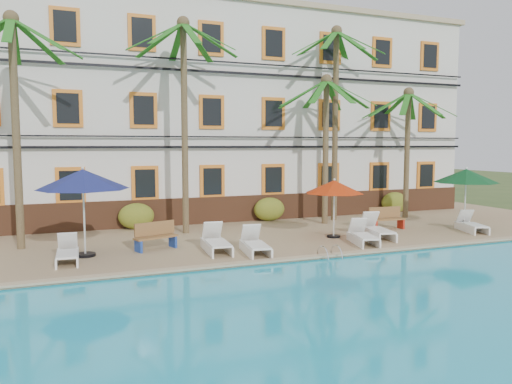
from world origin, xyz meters
name	(u,v)px	position (x,y,z in m)	size (l,w,h in m)	color
ground	(315,258)	(0.00, 0.00, 0.00)	(100.00, 100.00, 0.00)	#384C23
pool_deck	(259,231)	(0.00, 5.00, 0.12)	(30.00, 12.00, 0.25)	tan
swimming_pool	(477,324)	(0.00, -7.00, 0.10)	(26.00, 12.00, 0.20)	#1BAAD1
pool_coping	(329,255)	(0.00, -0.90, 0.28)	(30.00, 0.35, 0.06)	tan
hotel_building	(223,114)	(0.00, 9.98, 5.37)	(25.40, 6.44, 10.22)	silver
palm_a	(15,98)	(-9.22, 4.00, 5.37)	(4.42, 4.42, 7.95)	brown
palm_b	(184,96)	(-3.23, 4.92, 5.69)	(4.42, 4.42, 8.53)	brown
palm_c	(326,127)	(3.19, 4.98, 4.60)	(4.42, 4.42, 6.65)	brown
palm_d	(336,98)	(4.13, 5.77, 5.96)	(4.42, 4.42, 8.99)	brown
palm_e	(408,132)	(7.82, 5.20, 4.39)	(4.42, 4.42, 6.29)	brown
shrub_left	(136,216)	(-4.95, 6.60, 0.80)	(1.50, 0.90, 1.10)	#205718
shrub_mid	(269,209)	(1.15, 6.60, 0.80)	(1.50, 0.90, 1.10)	#205718
shrub_right	(394,203)	(8.23, 6.60, 0.80)	(1.50, 0.90, 1.10)	#205718
umbrella_blue	(83,180)	(-7.24, 1.96, 2.70)	(2.87, 2.87, 2.87)	black
umbrella_red	(334,187)	(1.82, 1.87, 2.19)	(2.27, 2.27, 2.28)	black
umbrella_green	(466,176)	(7.96, 1.52, 2.48)	(2.62, 2.62, 2.62)	black
lounger_a	(67,253)	(-7.78, 1.33, 0.52)	(0.71, 1.80, 0.84)	white
lounger_b	(216,242)	(-3.14, 1.09, 0.56)	(0.88, 2.05, 0.94)	white
lounger_c	(255,245)	(-2.05, 0.35, 0.54)	(0.93, 1.98, 0.90)	white
lounger_d	(363,236)	(2.15, 0.40, 0.54)	(1.13, 1.97, 0.88)	white
lounger_e	(376,230)	(3.23, 1.13, 0.56)	(1.10, 2.14, 0.97)	white
lounger_f	(471,225)	(7.73, 0.91, 0.53)	(1.19, 1.91, 0.85)	white
bench_left	(155,236)	(-4.98, 2.20, 0.72)	(1.57, 0.92, 0.93)	olive
bench_right	(387,218)	(4.87, 2.70, 0.72)	(1.53, 0.58, 0.93)	olive
pool_ladder	(330,257)	(-0.02, -1.00, 0.25)	(0.54, 0.74, 0.74)	silver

